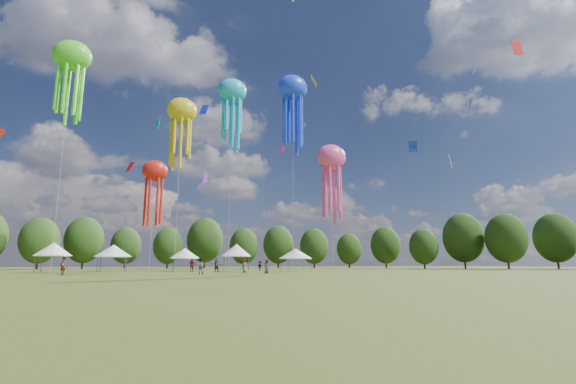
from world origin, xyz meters
name	(u,v)px	position (x,y,z in m)	size (l,w,h in m)	color
ground	(420,304)	(0.00, 0.00, 0.00)	(300.00, 300.00, 0.00)	#384416
spectator_near	(201,267)	(-2.77, 35.48, 0.84)	(0.82, 0.64, 1.69)	gray
spectators_far	(222,266)	(1.53, 47.73, 0.91)	(26.00, 20.45, 1.92)	gray
festival_tents	(180,251)	(-4.03, 54.03, 3.03)	(40.31, 9.63, 4.29)	#47474C
show_kites	(235,111)	(1.87, 42.42, 22.19)	(35.22, 17.71, 32.15)	gold
small_kites	(219,57)	(-0.63, 41.85, 29.71)	(80.79, 63.19, 46.36)	gold
treeline	(179,233)	(-3.87, 62.51, 6.54)	(201.57, 95.24, 13.43)	#38281C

